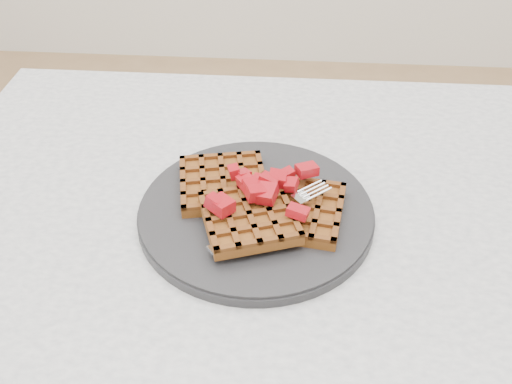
% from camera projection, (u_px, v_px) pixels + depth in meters
% --- Properties ---
extents(table, '(1.20, 0.80, 0.75)m').
position_uv_depth(table, '(363.00, 300.00, 0.76)').
color(table, silver).
rests_on(table, ground).
extents(plate, '(0.29, 0.29, 0.02)m').
position_uv_depth(plate, '(256.00, 212.00, 0.71)').
color(plate, black).
rests_on(plate, table).
extents(waffles, '(0.22, 0.20, 0.03)m').
position_uv_depth(waffles, '(256.00, 202.00, 0.70)').
color(waffles, brown).
rests_on(waffles, plate).
extents(strawberry_pile, '(0.15, 0.15, 0.02)m').
position_uv_depth(strawberry_pile, '(256.00, 183.00, 0.68)').
color(strawberry_pile, maroon).
rests_on(strawberry_pile, waffles).
extents(fork, '(0.15, 0.13, 0.02)m').
position_uv_depth(fork, '(279.00, 220.00, 0.68)').
color(fork, silver).
rests_on(fork, plate).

